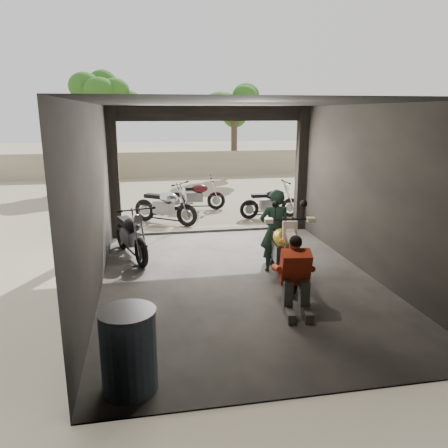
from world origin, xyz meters
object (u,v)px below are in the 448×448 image
object	(u,v)px
main_bike	(281,244)
rider	(275,231)
left_bike	(130,231)
outside_bike_b	(196,193)
outside_bike_c	(270,200)
sign_post	(319,173)
helmet	(277,212)
oil_drum	(129,352)
outside_bike_a	(165,203)
mechanic	(297,278)
stool	(278,220)

from	to	relation	value
main_bike	rider	distance (m)	0.40
left_bike	rider	distance (m)	3.10
outside_bike_b	outside_bike_c	xyz separation A→B (m)	(2.01, -1.51, -0.00)
left_bike	outside_bike_c	world-z (taller)	left_bike
main_bike	sign_post	xyz separation A→B (m)	(2.25, 3.72, 0.79)
rider	helmet	size ratio (longest dim) A/B	6.11
helmet	oil_drum	size ratio (longest dim) A/B	0.28
sign_post	left_bike	bearing A→B (deg)	-174.45
outside_bike_a	sign_post	world-z (taller)	sign_post
mechanic	stool	xyz separation A→B (m)	(1.13, 4.50, -0.22)
helmet	sign_post	world-z (taller)	sign_post
outside_bike_c	stool	distance (m)	1.74
outside_bike_b	sign_post	bearing A→B (deg)	-122.87
left_bike	oil_drum	world-z (taller)	left_bike
rider	mechanic	world-z (taller)	rider
outside_bike_c	rider	xyz separation A→B (m)	(-1.18, -4.33, 0.28)
main_bike	outside_bike_a	xyz separation A→B (m)	(-1.92, 4.57, -0.06)
outside_bike_b	outside_bike_c	world-z (taller)	outside_bike_b
outside_bike_a	outside_bike_c	xyz separation A→B (m)	(3.09, 0.14, -0.06)
main_bike	sign_post	world-z (taller)	sign_post
outside_bike_b	helmet	distance (m)	3.62
helmet	rider	bearing A→B (deg)	-97.14
outside_bike_c	mechanic	size ratio (longest dim) A/B	1.36
mechanic	oil_drum	distance (m)	2.90
outside_bike_b	sign_post	distance (m)	4.07
mechanic	sign_post	xyz separation A→B (m)	(2.47, 5.22, 0.87)
outside_bike_b	main_bike	bearing A→B (deg)	-166.25
outside_bike_a	stool	xyz separation A→B (m)	(2.81, -1.57, -0.24)
outside_bike_b	left_bike	bearing A→B (deg)	162.55
helmet	sign_post	xyz separation A→B (m)	(1.39, 0.70, 0.89)
outside_bike_c	left_bike	bearing A→B (deg)	124.68
rider	main_bike	bearing A→B (deg)	97.28
left_bike	helmet	distance (m)	3.87
left_bike	outside_bike_a	distance (m)	2.97
main_bike	helmet	world-z (taller)	main_bike
outside_bike_b	sign_post	xyz separation A→B (m)	(3.09, -2.49, 0.91)
rider	helmet	distance (m)	2.80
outside_bike_a	left_bike	bearing A→B (deg)	-160.04
left_bike	stool	xyz separation A→B (m)	(3.69, 1.27, -0.23)
outside_bike_a	rider	xyz separation A→B (m)	(1.91, -4.19, 0.22)
main_bike	mechanic	world-z (taller)	main_bike
helmet	main_bike	bearing A→B (deg)	-94.86
outside_bike_a	outside_bike_b	world-z (taller)	outside_bike_a
sign_post	outside_bike_b	bearing A→B (deg)	125.08
main_bike	outside_bike_a	world-z (taller)	main_bike
outside_bike_b	helmet	xyz separation A→B (m)	(1.70, -3.19, 0.01)
outside_bike_a	oil_drum	xyz separation A→B (m)	(-0.79, -7.57, -0.12)
outside_bike_c	sign_post	size ratio (longest dim) A/B	0.74
outside_bike_a	sign_post	size ratio (longest dim) A/B	0.82
outside_bike_a	oil_drum	world-z (taller)	outside_bike_a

